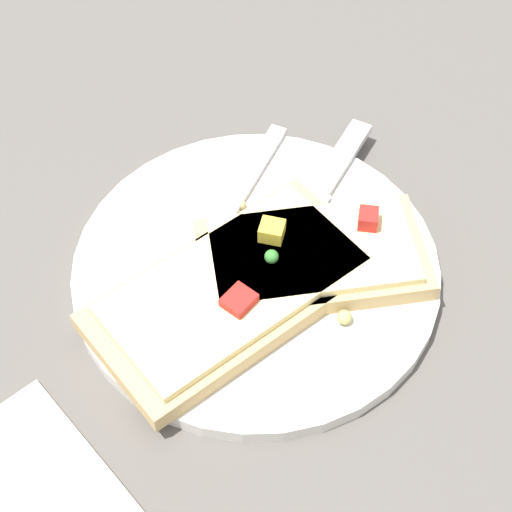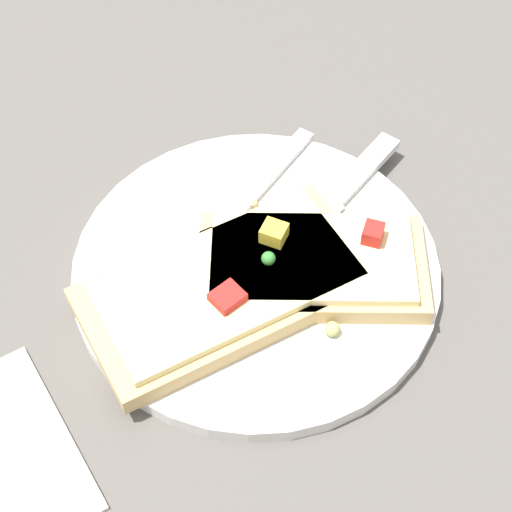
{
  "view_description": "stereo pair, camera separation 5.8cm",
  "coord_description": "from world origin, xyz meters",
  "views": [
    {
      "loc": [
        0.26,
        -0.23,
        0.49
      ],
      "look_at": [
        0.0,
        0.0,
        0.02
      ],
      "focal_mm": 60.0,
      "sensor_mm": 36.0,
      "label": 1
    },
    {
      "loc": [
        0.3,
        -0.18,
        0.49
      ],
      "look_at": [
        0.0,
        0.0,
        0.02
      ],
      "focal_mm": 60.0,
      "sensor_mm": 36.0,
      "label": 2
    }
  ],
  "objects": [
    {
      "name": "crumb_scatter",
      "position": [
        0.04,
        0.0,
        0.02
      ],
      "size": [
        0.13,
        0.1,
        0.01
      ],
      "color": "tan",
      "rests_on": "plate"
    },
    {
      "name": "plate",
      "position": [
        0.0,
        0.0,
        0.01
      ],
      "size": [
        0.25,
        0.25,
        0.01
      ],
      "color": "silver",
      "rests_on": "ground"
    },
    {
      "name": "knife",
      "position": [
        -0.01,
        0.07,
        0.01
      ],
      "size": [
        0.09,
        0.2,
        0.01
      ],
      "rotation": [
        0.0,
        0.0,
        5.08
      ],
      "color": "silver",
      "rests_on": "plate"
    },
    {
      "name": "napkin",
      "position": [
        0.03,
        -0.2,
        0.0
      ],
      "size": [
        0.13,
        0.08,
        0.01
      ],
      "color": "beige",
      "rests_on": "ground"
    },
    {
      "name": "ground_plane",
      "position": [
        0.0,
        0.0,
        0.0
      ],
      "size": [
        4.0,
        4.0,
        0.0
      ],
      "primitive_type": "plane",
      "color": "#56514C"
    },
    {
      "name": "pizza_slice_corner",
      "position": [
        0.03,
        0.03,
        0.02
      ],
      "size": [
        0.15,
        0.17,
        0.03
      ],
      "rotation": [
        0.0,
        0.0,
        4.15
      ],
      "color": "tan",
      "rests_on": "plate"
    },
    {
      "name": "pizza_slice_main",
      "position": [
        0.01,
        -0.03,
        0.02
      ],
      "size": [
        0.1,
        0.19,
        0.03
      ],
      "rotation": [
        0.0,
        0.0,
        1.52
      ],
      "color": "tan",
      "rests_on": "plate"
    },
    {
      "name": "fork",
      "position": [
        -0.04,
        -0.0,
        0.01
      ],
      "size": [
        0.1,
        0.19,
        0.01
      ],
      "rotation": [
        0.0,
        0.0,
        5.14
      ],
      "color": "silver",
      "rests_on": "plate"
    }
  ]
}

